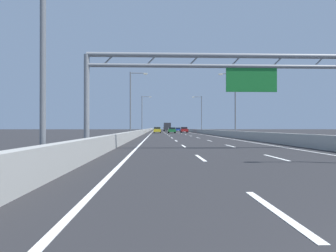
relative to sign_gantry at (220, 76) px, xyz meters
name	(u,v)px	position (x,y,z in m)	size (l,w,h in m)	color
ground_plane	(168,132)	(-0.31, 81.81, -4.87)	(260.00, 260.00, 0.00)	#262628
lane_dash_left_0	(276,211)	(-2.11, -14.69, -4.87)	(0.16, 3.00, 0.01)	white
lane_dash_left_1	(200,158)	(-2.11, -5.69, -4.87)	(0.16, 3.00, 0.01)	white
lane_dash_left_2	(183,146)	(-2.11, 3.31, -4.87)	(0.16, 3.00, 0.01)	white
lane_dash_left_3	(176,141)	(-2.11, 12.31, -4.87)	(0.16, 3.00, 0.01)	white
lane_dash_left_4	(172,138)	(-2.11, 21.31, -4.87)	(0.16, 3.00, 0.01)	white
lane_dash_left_5	(169,136)	(-2.11, 30.31, -4.87)	(0.16, 3.00, 0.01)	white
lane_dash_left_6	(167,135)	(-2.11, 39.31, -4.87)	(0.16, 3.00, 0.01)	white
lane_dash_left_7	(166,134)	(-2.11, 48.31, -4.87)	(0.16, 3.00, 0.01)	white
lane_dash_left_8	(165,133)	(-2.11, 57.31, -4.87)	(0.16, 3.00, 0.01)	white
lane_dash_left_9	(164,132)	(-2.11, 66.31, -4.87)	(0.16, 3.00, 0.01)	white
lane_dash_left_10	(163,132)	(-2.11, 75.31, -4.87)	(0.16, 3.00, 0.01)	white
lane_dash_left_11	(163,131)	(-2.11, 84.31, -4.87)	(0.16, 3.00, 0.01)	white
lane_dash_left_12	(162,131)	(-2.11, 93.31, -4.87)	(0.16, 3.00, 0.01)	white
lane_dash_left_13	(162,131)	(-2.11, 102.31, -4.87)	(0.16, 3.00, 0.01)	white
lane_dash_left_14	(162,131)	(-2.11, 111.31, -4.87)	(0.16, 3.00, 0.01)	white
lane_dash_left_15	(161,130)	(-2.11, 120.31, -4.87)	(0.16, 3.00, 0.01)	white
lane_dash_left_16	(161,130)	(-2.11, 129.31, -4.87)	(0.16, 3.00, 0.01)	white
lane_dash_left_17	(161,130)	(-2.11, 138.31, -4.87)	(0.16, 3.00, 0.01)	white
lane_dash_right_1	(276,158)	(1.49, -5.69, -4.87)	(0.16, 3.00, 0.01)	white
lane_dash_right_2	(230,146)	(1.49, 3.31, -4.87)	(0.16, 3.00, 0.01)	white
lane_dash_right_3	(210,141)	(1.49, 12.31, -4.87)	(0.16, 3.00, 0.01)	white
lane_dash_right_4	(198,138)	(1.49, 21.31, -4.87)	(0.16, 3.00, 0.01)	white
lane_dash_right_5	(191,136)	(1.49, 30.31, -4.87)	(0.16, 3.00, 0.01)	white
lane_dash_right_6	(186,135)	(1.49, 39.31, -4.87)	(0.16, 3.00, 0.01)	white
lane_dash_right_7	(182,134)	(1.49, 48.31, -4.87)	(0.16, 3.00, 0.01)	white
lane_dash_right_8	(179,133)	(1.49, 57.31, -4.87)	(0.16, 3.00, 0.01)	white
lane_dash_right_9	(177,132)	(1.49, 66.31, -4.87)	(0.16, 3.00, 0.01)	white
lane_dash_right_10	(175,132)	(1.49, 75.31, -4.87)	(0.16, 3.00, 0.01)	white
lane_dash_right_11	(173,131)	(1.49, 84.31, -4.87)	(0.16, 3.00, 0.01)	white
lane_dash_right_12	(172,131)	(1.49, 93.31, -4.87)	(0.16, 3.00, 0.01)	white
lane_dash_right_13	(171,131)	(1.49, 102.31, -4.87)	(0.16, 3.00, 0.01)	white
lane_dash_right_14	(170,131)	(1.49, 111.31, -4.87)	(0.16, 3.00, 0.01)	white
lane_dash_right_15	(169,130)	(1.49, 120.31, -4.87)	(0.16, 3.00, 0.01)	white
lane_dash_right_16	(168,130)	(1.49, 129.31, -4.87)	(0.16, 3.00, 0.01)	white
lane_dash_right_17	(168,130)	(1.49, 138.31, -4.87)	(0.16, 3.00, 0.01)	white
edge_line_left	(152,132)	(-5.56, 69.81, -4.87)	(0.16, 176.00, 0.01)	white
edge_line_right	(187,132)	(4.94, 69.81, -4.87)	(0.16, 176.00, 0.01)	white
barrier_left	(149,130)	(-7.21, 91.81, -4.40)	(0.45, 220.00, 0.95)	#9E9E99
barrier_right	(186,130)	(6.59, 91.81, -4.40)	(0.45, 220.00, 0.95)	#9E9E99
sign_gantry	(220,76)	(0.00, 0.00, 0.00)	(17.21, 0.36, 6.36)	gray
streetlamp_left_near	(50,11)	(-7.78, -9.47, 0.52)	(2.58, 0.28, 9.50)	slate
streetlamp_left_mid	(132,100)	(-7.78, 24.14, 0.52)	(2.58, 0.28, 9.50)	slate
streetlamp_right_mid	(234,100)	(7.16, 24.14, 0.52)	(2.58, 0.28, 9.50)	slate
streetlamp_left_far	(143,112)	(-7.78, 57.76, 0.52)	(2.58, 0.28, 9.50)	slate
streetlamp_right_far	(201,112)	(7.16, 57.76, 0.52)	(2.58, 0.28, 9.50)	slate
silver_car	(165,129)	(-0.48, 116.73, -4.09)	(1.74, 4.69, 1.54)	#A8ADB2
blue_car	(178,129)	(3.34, 87.68, -4.17)	(1.80, 4.68, 1.36)	#2347AD
green_car	(172,130)	(-0.47, 55.13, -4.13)	(1.80, 4.37, 1.43)	#1E7A38
yellow_car	(157,130)	(-4.09, 56.49, -4.11)	(1.81, 4.64, 1.52)	yellow
red_car	(184,130)	(3.36, 63.08, -4.10)	(1.86, 4.23, 1.53)	red
box_truck	(167,127)	(-0.38, 91.58, -3.19)	(2.45, 8.89, 3.09)	#194799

